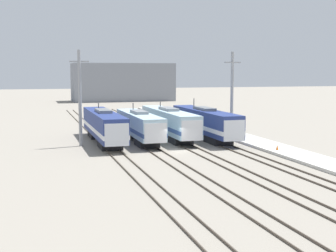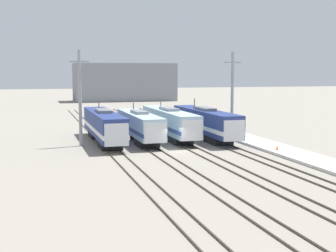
{
  "view_description": "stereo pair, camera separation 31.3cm",
  "coord_description": "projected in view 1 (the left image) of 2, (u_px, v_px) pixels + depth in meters",
  "views": [
    {
      "loc": [
        -15.51,
        -49.64,
        8.86
      ],
      "look_at": [
        -0.08,
        2.56,
        2.54
      ],
      "focal_mm": 50.0,
      "sensor_mm": 36.0,
      "label": 1
    },
    {
      "loc": [
        -15.21,
        -49.73,
        8.86
      ],
      "look_at": [
        -0.08,
        2.56,
        2.54
      ],
      "focal_mm": 50.0,
      "sensor_mm": 36.0,
      "label": 2
    }
  ],
  "objects": [
    {
      "name": "rail_pair_center_right",
      "position": [
        194.0,
        149.0,
        53.3
      ],
      "size": [
        1.51,
        120.0,
        0.15
      ],
      "color": "#4C4238",
      "rests_on": "ground_plane"
    },
    {
      "name": "locomotive_center_right",
      "position": [
        170.0,
        123.0,
        62.19
      ],
      "size": [
        2.84,
        19.04,
        4.61
      ],
      "color": "#232326",
      "rests_on": "ground_plane"
    },
    {
      "name": "rail_pair_center_left",
      "position": [
        156.0,
        151.0,
        52.03
      ],
      "size": [
        1.51,
        120.0,
        0.15
      ],
      "color": "#4C4238",
      "rests_on": "ground_plane"
    },
    {
      "name": "traffic_cone",
      "position": [
        277.0,
        147.0,
        51.43
      ],
      "size": [
        0.29,
        0.29,
        0.56
      ],
      "color": "orange",
      "rests_on": "platform"
    },
    {
      "name": "locomotive_center_left",
      "position": [
        140.0,
        126.0,
        59.06
      ],
      "size": [
        2.84,
        16.29,
        4.71
      ],
      "color": "#232326",
      "rests_on": "ground_plane"
    },
    {
      "name": "catenary_tower_left",
      "position": [
        80.0,
        97.0,
        55.37
      ],
      "size": [
        2.28,
        0.4,
        11.44
      ],
      "color": "gray",
      "rests_on": "ground_plane"
    },
    {
      "name": "platform",
      "position": [
        266.0,
        145.0,
        55.87
      ],
      "size": [
        4.0,
        120.0,
        0.31
      ],
      "color": "beige",
      "rests_on": "ground_plane"
    },
    {
      "name": "locomotive_far_right",
      "position": [
        206.0,
        123.0,
        61.99
      ],
      "size": [
        2.87,
        19.2,
        5.13
      ],
      "color": "black",
      "rests_on": "ground_plane"
    },
    {
      "name": "rail_pair_far_right",
      "position": [
        230.0,
        147.0,
        54.58
      ],
      "size": [
        1.51,
        120.0,
        0.15
      ],
      "color": "#4C4238",
      "rests_on": "ground_plane"
    },
    {
      "name": "depot_building",
      "position": [
        123.0,
        82.0,
        142.8
      ],
      "size": [
        30.35,
        12.14,
        11.41
      ],
      "color": "gray",
      "rests_on": "ground_plane"
    },
    {
      "name": "catenary_tower_right",
      "position": [
        232.0,
        95.0,
        60.89
      ],
      "size": [
        2.28,
        0.4,
        11.44
      ],
      "color": "gray",
      "rests_on": "ground_plane"
    },
    {
      "name": "rail_pair_far_left",
      "position": [
        116.0,
        153.0,
        50.76
      ],
      "size": [
        1.51,
        120.0,
        0.15
      ],
      "color": "#4C4238",
      "rests_on": "ground_plane"
    },
    {
      "name": "ground_plane",
      "position": [
        175.0,
        151.0,
        52.68
      ],
      "size": [
        400.0,
        400.0,
        0.0
      ],
      "primitive_type": "plane",
      "color": "gray"
    },
    {
      "name": "locomotive_far_left",
      "position": [
        104.0,
        126.0,
        58.12
      ],
      "size": [
        2.89,
        18.91,
        4.73
      ],
      "color": "black",
      "rests_on": "ground_plane"
    }
  ]
}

